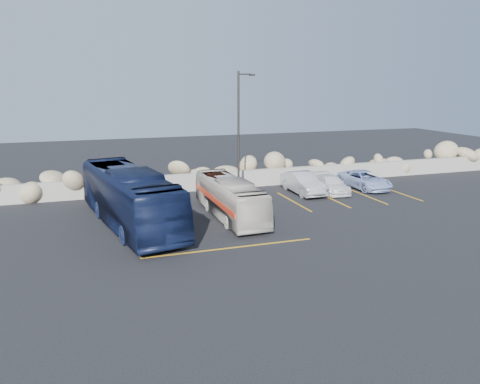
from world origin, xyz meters
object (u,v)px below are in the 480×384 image
object	(u,v)px
vintage_bus	(230,198)
tour_coach	(129,197)
lamppost	(239,131)
car_a	(238,190)
car_c	(331,184)
car_d	(365,180)
car_b	(303,183)

from	to	relation	value
vintage_bus	tour_coach	world-z (taller)	tour_coach
lamppost	tour_coach	bearing A→B (deg)	-149.91
lamppost	car_a	xyz separation A→B (m)	(-0.34, -0.80, -3.67)
vintage_bus	lamppost	bearing A→B (deg)	64.00
lamppost	tour_coach	distance (m)	9.05
lamppost	tour_coach	xyz separation A→B (m)	(-7.45, -4.32, -2.78)
tour_coach	car_a	size ratio (longest dim) A/B	2.95
car_c	car_d	xyz separation A→B (m)	(2.86, 0.28, 0.05)
lamppost	car_b	world-z (taller)	lamppost
lamppost	vintage_bus	xyz separation A→B (m)	(-2.06, -4.49, -3.20)
vintage_bus	car_b	bearing A→B (deg)	29.78
car_b	vintage_bus	bearing A→B (deg)	-149.31
lamppost	car_d	xyz separation A→B (m)	(9.10, -0.64, -3.68)
car_d	car_a	bearing A→B (deg)	177.70
car_a	car_d	bearing A→B (deg)	-3.11
lamppost	car_d	bearing A→B (deg)	-4.02
car_a	car_d	xyz separation A→B (m)	(9.44, 0.16, -0.01)
car_a	car_d	distance (m)	9.44
tour_coach	car_b	bearing A→B (deg)	6.69
tour_coach	car_b	size ratio (longest dim) A/B	2.51
car_c	car_d	bearing A→B (deg)	9.70
vintage_bus	car_d	world-z (taller)	vintage_bus
car_a	vintage_bus	bearing A→B (deg)	-119.11
tour_coach	car_d	xyz separation A→B (m)	(16.55, 3.68, -0.89)
car_c	vintage_bus	bearing A→B (deg)	-152.52
tour_coach	car_a	xyz separation A→B (m)	(7.11, 3.51, -0.89)
lamppost	car_a	bearing A→B (deg)	-113.07
car_a	tour_coach	bearing A→B (deg)	-157.79
tour_coach	lamppost	bearing A→B (deg)	19.46
car_b	car_c	size ratio (longest dim) A/B	1.11
car_d	vintage_bus	bearing A→B (deg)	-164.25
car_a	car_d	world-z (taller)	car_a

